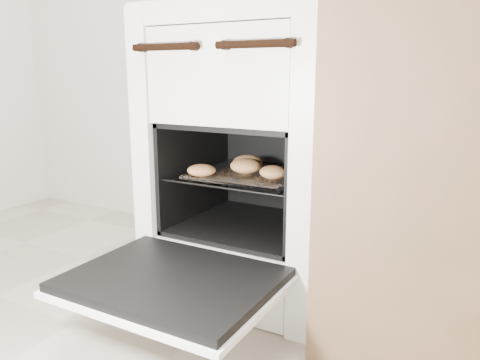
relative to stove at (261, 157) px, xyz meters
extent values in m
cube|color=white|center=(0.00, 0.01, 0.01)|extent=(0.55, 0.59, 0.85)
cylinder|color=black|center=(-0.13, -0.30, 0.32)|extent=(0.20, 0.02, 0.02)
cylinder|color=black|center=(0.13, -0.30, 0.32)|extent=(0.20, 0.02, 0.02)
cube|color=black|center=(0.00, -0.47, -0.22)|extent=(0.48, 0.37, 0.02)
cube|color=white|center=(0.00, -0.47, -0.24)|extent=(0.50, 0.39, 0.01)
cylinder|color=black|center=(-0.20, -0.06, -0.05)|extent=(0.01, 0.39, 0.01)
cylinder|color=black|center=(0.20, -0.06, -0.05)|extent=(0.01, 0.39, 0.01)
cylinder|color=black|center=(0.00, -0.25, -0.05)|extent=(0.40, 0.01, 0.01)
cylinder|color=black|center=(0.00, 0.12, -0.05)|extent=(0.40, 0.01, 0.01)
cylinder|color=black|center=(-0.17, -0.06, -0.05)|extent=(0.01, 0.37, 0.01)
cylinder|color=black|center=(-0.11, -0.06, -0.05)|extent=(0.01, 0.37, 0.01)
cylinder|color=black|center=(-0.06, -0.06, -0.05)|extent=(0.01, 0.37, 0.01)
cylinder|color=black|center=(0.00, -0.06, -0.05)|extent=(0.01, 0.37, 0.01)
cylinder|color=black|center=(0.06, -0.06, -0.05)|extent=(0.01, 0.37, 0.01)
cylinder|color=black|center=(0.11, -0.06, -0.05)|extent=(0.01, 0.37, 0.01)
cylinder|color=black|center=(0.17, -0.06, -0.05)|extent=(0.01, 0.37, 0.01)
cube|color=silver|center=(0.00, -0.08, -0.04)|extent=(0.31, 0.28, 0.01)
ellipsoid|color=tan|center=(0.09, -0.11, -0.02)|extent=(0.11, 0.11, 0.04)
ellipsoid|color=tan|center=(-0.01, -0.08, -0.01)|extent=(0.13, 0.13, 0.04)
ellipsoid|color=tan|center=(-0.10, -0.18, -0.02)|extent=(0.11, 0.11, 0.03)
ellipsoid|color=tan|center=(-0.03, -0.04, -0.01)|extent=(0.12, 0.12, 0.05)
camera|label=1|loc=(0.64, -1.29, 0.26)|focal=35.00mm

